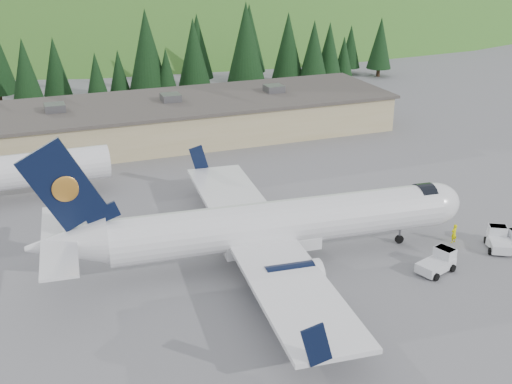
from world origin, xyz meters
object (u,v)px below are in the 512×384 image
Objects in this scene: airliner at (269,226)px; baggage_tug_a at (438,262)px; baggage_tug_c at (498,240)px; ramp_worker at (454,233)px; baggage_tug_b at (508,240)px; terminal_building at (135,123)px.

airliner is 9.88× the size of baggage_tug_a.
ramp_worker reaches higher than baggage_tug_c.
ramp_worker is (16.98, -2.68, -2.42)m from airliner.
baggage_tug_b is 0.84× the size of baggage_tug_c.
baggage_tug_a is at bearing -69.77° from terminal_building.
terminal_building is at bearing 100.78° from airliner.
baggage_tug_b is at bearing -81.54° from baggage_tug_c.
airliner reaches higher than ramp_worker.
ramp_worker is at bearing 151.85° from baggage_tug_b.
baggage_tug_c is (20.02, -4.98, -2.52)m from airliner.
baggage_tug_c is at bearing 130.44° from ramp_worker.
ramp_worker is at bearing -62.75° from terminal_building.
baggage_tug_a is 5.97m from ramp_worker.
baggage_tug_a reaches higher than baggage_tug_b.
baggage_tug_a is 0.05× the size of terminal_building.
baggage_tug_b is 1.74× the size of ramp_worker.
terminal_building reaches higher than baggage_tug_c.
airliner is 20.88× the size of ramp_worker.
baggage_tug_a is 7.71m from baggage_tug_c.
terminal_building reaches higher than baggage_tug_b.
ramp_worker is (-3.04, 2.30, 0.10)m from baggage_tug_c.
baggage_tug_a is 1.21× the size of baggage_tug_b.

